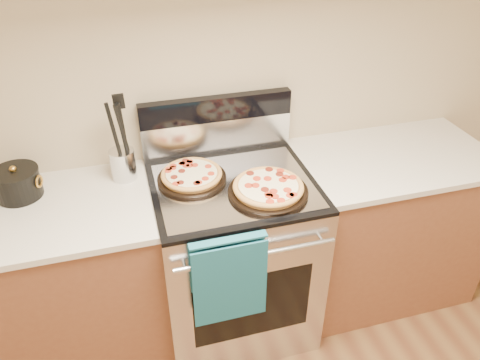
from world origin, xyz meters
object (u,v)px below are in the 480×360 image
object	(u,v)px
pepperoni_pizza_front	(268,189)
utensil_crock	(123,164)
pepperoni_pizza_back	(192,176)
range_body	(234,258)
saucepan	(18,184)

from	to	relation	value
pepperoni_pizza_front	utensil_crock	size ratio (longest dim) A/B	2.41
pepperoni_pizza_back	utensil_crock	world-z (taller)	utensil_crock
range_body	utensil_crock	xyz separation A→B (m)	(-0.48, 0.20, 0.53)
range_body	pepperoni_pizza_back	bearing A→B (deg)	158.75
pepperoni_pizza_back	saucepan	size ratio (longest dim) A/B	1.61
utensil_crock	saucepan	xyz separation A→B (m)	(-0.46, -0.02, -0.01)
pepperoni_pizza_front	range_body	bearing A→B (deg)	134.59
pepperoni_pizza_front	saucepan	world-z (taller)	saucepan
pepperoni_pizza_front	utensil_crock	bearing A→B (deg)	151.60
range_body	saucepan	bearing A→B (deg)	169.50
pepperoni_pizza_front	saucepan	xyz separation A→B (m)	(-1.07, 0.30, 0.02)
range_body	utensil_crock	size ratio (longest dim) A/B	6.12
pepperoni_pizza_back	utensil_crock	distance (m)	0.33
pepperoni_pizza_back	utensil_crock	xyz separation A→B (m)	(-0.30, 0.13, 0.04)
pepperoni_pizza_back	pepperoni_pizza_front	size ratio (longest dim) A/B	0.90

